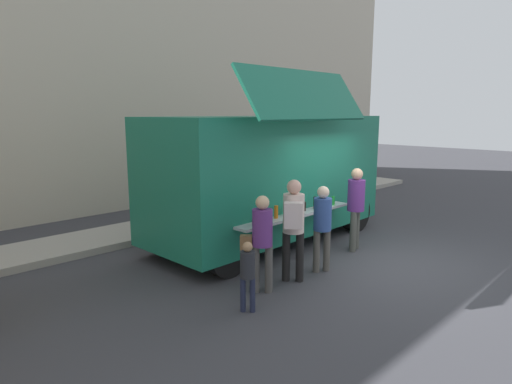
{
  "coord_description": "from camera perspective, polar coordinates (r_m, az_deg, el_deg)",
  "views": [
    {
      "loc": [
        -7.56,
        -4.12,
        2.91
      ],
      "look_at": [
        -1.3,
        2.2,
        1.3
      ],
      "focal_mm": 30.68,
      "sensor_mm": 36.0,
      "label": 1
    }
  ],
  "objects": [
    {
      "name": "child_near_queue",
      "position": [
        6.5,
        -1.1,
        -10.18
      ],
      "size": [
        0.22,
        0.22,
        1.08
      ],
      "rotation": [
        0.0,
        0.0,
        0.68
      ],
      "color": "#1D2238",
      "rests_on": "ground"
    },
    {
      "name": "customer_front_ordering",
      "position": [
        8.11,
        8.65,
        -3.76
      ],
      "size": [
        0.33,
        0.33,
        1.61
      ],
      "rotation": [
        0.0,
        0.0,
        1.14
      ],
      "color": "#4E4A43",
      "rests_on": "ground"
    },
    {
      "name": "food_truck_main",
      "position": [
        9.83,
        1.79,
        2.33
      ],
      "size": [
        5.8,
        3.02,
        3.73
      ],
      "rotation": [
        0.0,
        0.0,
        0.03
      ],
      "color": "#196E53",
      "rests_on": "ground"
    },
    {
      "name": "building_behind",
      "position": [
        13.98,
        -28.75,
        17.34
      ],
      "size": [
        32.0,
        2.4,
        9.85
      ],
      "primitive_type": "cube",
      "color": "#C0B6A1",
      "rests_on": "ground"
    },
    {
      "name": "trash_bin",
      "position": [
        14.55,
        6.28,
        0.75
      ],
      "size": [
        0.6,
        0.6,
        1.04
      ],
      "primitive_type": "cylinder",
      "color": "#2D653A",
      "rests_on": "ground"
    },
    {
      "name": "customer_rear_waiting",
      "position": [
        7.08,
        0.71,
        -5.72
      ],
      "size": [
        0.45,
        0.48,
        1.62
      ],
      "rotation": [
        0.0,
        0.0,
        0.73
      ],
      "color": "#484643",
      "rests_on": "ground"
    },
    {
      "name": "curb_strip",
      "position": [
        10.21,
        -25.63,
        -6.9
      ],
      "size": [
        28.0,
        1.6,
        0.15
      ],
      "primitive_type": "cube",
      "color": "#9E998E",
      "rests_on": "ground"
    },
    {
      "name": "customer_mid_with_backpack",
      "position": [
        7.5,
        4.91,
        -3.72
      ],
      "size": [
        0.57,
        0.54,
        1.8
      ],
      "rotation": [
        0.0,
        0.0,
        0.69
      ],
      "color": "black",
      "rests_on": "ground"
    },
    {
      "name": "ground_plane",
      "position": [
        9.09,
        15.99,
        -8.83
      ],
      "size": [
        60.0,
        60.0,
        0.0
      ],
      "primitive_type": "plane",
      "color": "#38383D"
    },
    {
      "name": "customer_extra_browsing",
      "position": [
        9.48,
        12.89,
        -1.26
      ],
      "size": [
        0.36,
        0.36,
        1.77
      ],
      "rotation": [
        0.0,
        0.0,
        1.86
      ],
      "color": "#484942",
      "rests_on": "ground"
    }
  ]
}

